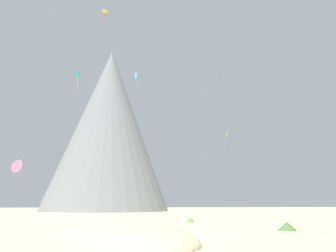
{
  "coord_description": "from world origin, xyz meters",
  "views": [
    {
      "loc": [
        -6.64,
        -30.76,
        3.07
      ],
      "look_at": [
        3.93,
        45.84,
        21.66
      ],
      "focal_mm": 34.29,
      "sensor_mm": 36.0,
      "label": 1
    }
  ],
  "objects_px": {
    "kite_violet_high": "(219,75)",
    "kite_cyan_high": "(136,77)",
    "bush_far_left": "(287,226)",
    "kite_teal_high": "(78,75)",
    "kite_rainbow_low": "(17,166)",
    "kite_gold_high": "(105,13)",
    "kite_lime_mid": "(228,135)",
    "bush_scatter_east": "(71,232)",
    "rock_massif": "(107,130)",
    "bush_low_patch": "(190,219)"
  },
  "relations": [
    {
      "from": "rock_massif",
      "to": "kite_cyan_high",
      "type": "relative_size",
      "value": 18.31
    },
    {
      "from": "bush_far_left",
      "to": "kite_lime_mid",
      "type": "height_order",
      "value": "kite_lime_mid"
    },
    {
      "from": "bush_low_patch",
      "to": "kite_violet_high",
      "type": "bearing_deg",
      "value": 38.58
    },
    {
      "from": "bush_scatter_east",
      "to": "kite_rainbow_low",
      "type": "bearing_deg",
      "value": 116.92
    },
    {
      "from": "rock_massif",
      "to": "kite_rainbow_low",
      "type": "relative_size",
      "value": 25.41
    },
    {
      "from": "bush_scatter_east",
      "to": "kite_violet_high",
      "type": "bearing_deg",
      "value": 45.8
    },
    {
      "from": "bush_far_left",
      "to": "rock_massif",
      "type": "height_order",
      "value": "rock_massif"
    },
    {
      "from": "bush_scatter_east",
      "to": "bush_far_left",
      "type": "distance_m",
      "value": 23.74
    },
    {
      "from": "bush_far_left",
      "to": "kite_violet_high",
      "type": "relative_size",
      "value": 2.26
    },
    {
      "from": "kite_violet_high",
      "to": "kite_gold_high",
      "type": "relative_size",
      "value": 0.36
    },
    {
      "from": "kite_lime_mid",
      "to": "kite_violet_high",
      "type": "bearing_deg",
      "value": -130.07
    },
    {
      "from": "bush_far_left",
      "to": "bush_scatter_east",
      "type": "bearing_deg",
      "value": -177.1
    },
    {
      "from": "kite_gold_high",
      "to": "kite_lime_mid",
      "type": "distance_m",
      "value": 35.29
    },
    {
      "from": "kite_teal_high",
      "to": "kite_cyan_high",
      "type": "xyz_separation_m",
      "value": [
        11.4,
        10.19,
        4.35
      ]
    },
    {
      "from": "kite_violet_high",
      "to": "kite_lime_mid",
      "type": "height_order",
      "value": "kite_violet_high"
    },
    {
      "from": "bush_low_patch",
      "to": "bush_scatter_east",
      "type": "relative_size",
      "value": 0.85
    },
    {
      "from": "kite_violet_high",
      "to": "kite_gold_high",
      "type": "bearing_deg",
      "value": 172.62
    },
    {
      "from": "kite_cyan_high",
      "to": "kite_gold_high",
      "type": "bearing_deg",
      "value": -36.21
    },
    {
      "from": "kite_gold_high",
      "to": "kite_cyan_high",
      "type": "distance_m",
      "value": 17.5
    },
    {
      "from": "bush_scatter_east",
      "to": "kite_gold_high",
      "type": "bearing_deg",
      "value": 88.14
    },
    {
      "from": "kite_violet_high",
      "to": "kite_cyan_high",
      "type": "xyz_separation_m",
      "value": [
        -16.53,
        10.14,
        2.72
      ]
    },
    {
      "from": "kite_teal_high",
      "to": "kite_cyan_high",
      "type": "bearing_deg",
      "value": -40.12
    },
    {
      "from": "bush_scatter_east",
      "to": "kite_teal_high",
      "type": "height_order",
      "value": "kite_teal_high"
    },
    {
      "from": "bush_low_patch",
      "to": "bush_scatter_east",
      "type": "distance_m",
      "value": 24.26
    },
    {
      "from": "rock_massif",
      "to": "kite_cyan_high",
      "type": "bearing_deg",
      "value": -81.54
    },
    {
      "from": "kite_gold_high",
      "to": "kite_lime_mid",
      "type": "height_order",
      "value": "kite_gold_high"
    },
    {
      "from": "kite_violet_high",
      "to": "bush_scatter_east",
      "type": "bearing_deg",
      "value": -153.09
    },
    {
      "from": "bush_far_left",
      "to": "kite_gold_high",
      "type": "distance_m",
      "value": 47.57
    },
    {
      "from": "kite_lime_mid",
      "to": "bush_far_left",
      "type": "bearing_deg",
      "value": -108.89
    },
    {
      "from": "rock_massif",
      "to": "kite_lime_mid",
      "type": "relative_size",
      "value": 17.44
    },
    {
      "from": "kite_lime_mid",
      "to": "kite_gold_high",
      "type": "bearing_deg",
      "value": -169.11
    },
    {
      "from": "bush_low_patch",
      "to": "kite_lime_mid",
      "type": "xyz_separation_m",
      "value": [
        11.21,
        12.77,
        17.01
      ]
    },
    {
      "from": "kite_cyan_high",
      "to": "kite_teal_high",
      "type": "bearing_deg",
      "value": -60.64
    },
    {
      "from": "kite_teal_high",
      "to": "kite_gold_high",
      "type": "height_order",
      "value": "kite_gold_high"
    },
    {
      "from": "kite_teal_high",
      "to": "kite_violet_high",
      "type": "bearing_deg",
      "value": -81.82
    },
    {
      "from": "bush_far_left",
      "to": "kite_teal_high",
      "type": "relative_size",
      "value": 0.63
    },
    {
      "from": "kite_violet_high",
      "to": "kite_gold_high",
      "type": "height_order",
      "value": "kite_gold_high"
    },
    {
      "from": "kite_gold_high",
      "to": "rock_massif",
      "type": "bearing_deg",
      "value": -71.85
    },
    {
      "from": "kite_lime_mid",
      "to": "kite_cyan_high",
      "type": "bearing_deg",
      "value": 157.84
    },
    {
      "from": "bush_scatter_east",
      "to": "kite_gold_high",
      "type": "height_order",
      "value": "kite_gold_high"
    },
    {
      "from": "kite_teal_high",
      "to": "kite_cyan_high",
      "type": "height_order",
      "value": "kite_cyan_high"
    },
    {
      "from": "bush_far_left",
      "to": "kite_rainbow_low",
      "type": "distance_m",
      "value": 48.78
    },
    {
      "from": "kite_teal_high",
      "to": "bush_far_left",
      "type": "bearing_deg",
      "value": -121.55
    },
    {
      "from": "kite_teal_high",
      "to": "rock_massif",
      "type": "bearing_deg",
      "value": 6.52
    },
    {
      "from": "bush_low_patch",
      "to": "bush_scatter_east",
      "type": "bearing_deg",
      "value": -131.27
    },
    {
      "from": "kite_lime_mid",
      "to": "kite_rainbow_low",
      "type": "bearing_deg",
      "value": 169.94
    },
    {
      "from": "bush_low_patch",
      "to": "kite_teal_high",
      "type": "height_order",
      "value": "kite_teal_high"
    },
    {
      "from": "kite_violet_high",
      "to": "kite_lime_mid",
      "type": "bearing_deg",
      "value": 43.22
    },
    {
      "from": "bush_far_left",
      "to": "kite_gold_high",
      "type": "relative_size",
      "value": 0.81
    },
    {
      "from": "bush_far_left",
      "to": "kite_teal_high",
      "type": "xyz_separation_m",
      "value": [
        -27.93,
        23.14,
        26.37
      ]
    }
  ]
}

